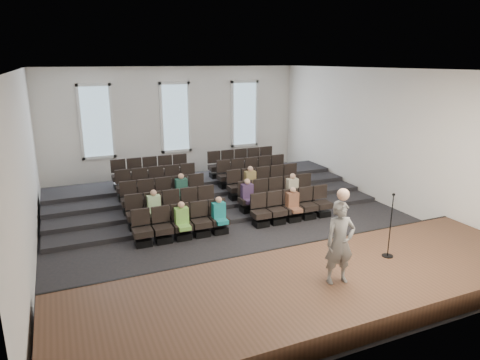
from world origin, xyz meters
The scene contains 14 objects.
ground centered at (0.00, 0.00, 0.00)m, with size 14.00×14.00×0.00m, color black.
ceiling centered at (0.00, 0.00, 5.01)m, with size 12.00×14.00×0.02m, color white.
wall_back centered at (0.00, 7.02, 2.50)m, with size 12.00×0.04×5.00m, color white.
wall_front centered at (0.00, -7.02, 2.50)m, with size 12.00×0.04×5.00m, color white.
wall_left centered at (-6.02, 0.00, 2.50)m, with size 0.04×14.00×5.00m, color white.
wall_right centered at (6.02, 0.00, 2.50)m, with size 0.04×14.00×5.00m, color white.
stage centered at (0.00, -5.10, 0.25)m, with size 11.80×3.60×0.50m, color #492E1F.
stage_lip centered at (0.00, -3.33, 0.25)m, with size 11.80×0.06×0.52m, color black.
risers centered at (0.00, 3.17, 0.20)m, with size 11.80×4.80×0.60m.
seating_rows centered at (0.00, 1.54, 0.68)m, with size 6.80×4.70×1.67m.
windows centered at (0.00, 6.95, 2.70)m, with size 8.44×0.10×3.24m.
audience centered at (0.00, 0.32, 0.81)m, with size 5.45×2.64×1.10m.
speaker centered at (0.28, -5.38, 1.44)m, with size 0.68×0.45×1.88m, color slate.
mic_stand centered at (2.21, -4.83, 1.00)m, with size 0.28×0.28×1.67m.
Camera 1 is at (-5.13, -12.39, 5.28)m, focal length 32.00 mm.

